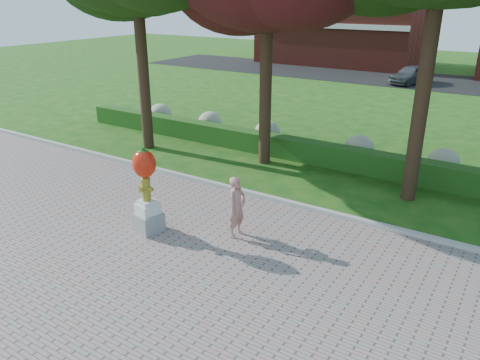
{
  "coord_description": "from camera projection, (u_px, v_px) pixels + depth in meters",
  "views": [
    {
      "loc": [
        6.34,
        -8.66,
        5.97
      ],
      "look_at": [
        0.12,
        1.0,
        1.39
      ],
      "focal_mm": 35.0,
      "sensor_mm": 36.0,
      "label": 1
    }
  ],
  "objects": [
    {
      "name": "lawn_hedge",
      "position": [
        324.0,
        154.0,
        17.48
      ],
      "size": [
        24.0,
        0.7,
        0.8
      ],
      "primitive_type": "cube",
      "color": "#204C15",
      "rests_on": "ground"
    },
    {
      "name": "parked_car",
      "position": [
        411.0,
        74.0,
        33.11
      ],
      "size": [
        2.72,
        4.15,
        1.31
      ],
      "primitive_type": "imported",
      "rotation": [
        0.0,
        0.0,
        -0.33
      ],
      "color": "#46494F",
      "rests_on": "street"
    },
    {
      "name": "hydrant_sculpture",
      "position": [
        146.0,
        188.0,
        12.14
      ],
      "size": [
        0.76,
        0.76,
        2.35
      ],
      "rotation": [
        0.0,
        0.0,
        -0.22
      ],
      "color": "gray",
      "rests_on": "walkway"
    },
    {
      "name": "woman",
      "position": [
        237.0,
        207.0,
        12.05
      ],
      "size": [
        0.4,
        0.61,
        1.65
      ],
      "primitive_type": "imported",
      "rotation": [
        0.0,
        0.0,
        1.55
      ],
      "color": "#B87569",
      "rests_on": "walkway"
    },
    {
      "name": "ground",
      "position": [
        215.0,
        241.0,
        12.16
      ],
      "size": [
        100.0,
        100.0,
        0.0
      ],
      "primitive_type": "plane",
      "color": "#144C13",
      "rests_on": "ground"
    },
    {
      "name": "walkway",
      "position": [
        95.0,
        325.0,
        9.03
      ],
      "size": [
        40.0,
        14.0,
        0.04
      ],
      "primitive_type": "cube",
      "color": "gray",
      "rests_on": "ground"
    },
    {
      "name": "building_left",
      "position": [
        343.0,
        23.0,
        42.45
      ],
      "size": [
        14.0,
        8.0,
        7.0
      ],
      "primitive_type": "cube",
      "color": "maroon",
      "rests_on": "ground"
    },
    {
      "name": "street",
      "position": [
        439.0,
        82.0,
        34.03
      ],
      "size": [
        50.0,
        8.0,
        0.02
      ],
      "primitive_type": "cube",
      "color": "black",
      "rests_on": "ground"
    },
    {
      "name": "hydrangea_row",
      "position": [
        348.0,
        146.0,
        17.92
      ],
      "size": [
        20.1,
        1.1,
        0.99
      ],
      "color": "#9FA37C",
      "rests_on": "ground"
    },
    {
      "name": "curb",
      "position": [
        272.0,
        199.0,
        14.48
      ],
      "size": [
        40.0,
        0.18,
        0.15
      ],
      "primitive_type": "cube",
      "color": "#ADADA5",
      "rests_on": "ground"
    }
  ]
}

